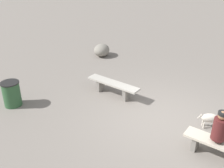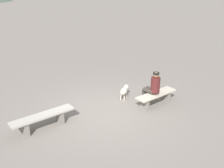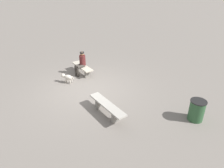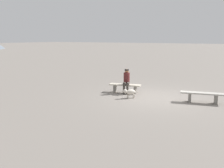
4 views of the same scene
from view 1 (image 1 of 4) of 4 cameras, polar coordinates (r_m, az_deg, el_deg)
The scene contains 7 objects.
ground at distance 7.39m, azimuth 11.16°, elevation -8.04°, with size 210.00×210.00×0.06m, color gray.
bench_left at distance 8.34m, azimuth 0.22°, elevation -0.42°, with size 1.86×0.78×0.44m.
bench_right at distance 6.35m, azimuth 22.46°, elevation -12.59°, with size 1.61×0.75×0.42m.
seated_person at distance 6.23m, azimuth 22.46°, elevation -9.23°, with size 0.44×0.60×1.19m.
dog at distance 7.31m, azimuth 21.07°, elevation -6.96°, with size 0.53×0.53×0.43m.
trash_bin at distance 8.30m, azimuth -21.10°, elevation -2.01°, with size 0.55×0.55×0.76m.
boulder at distance 11.69m, azimuth -2.27°, elevation 7.42°, with size 0.84×0.68×0.53m, color gray.
Camera 1 is at (3.66, -4.91, 4.12)m, focal length 41.80 mm.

